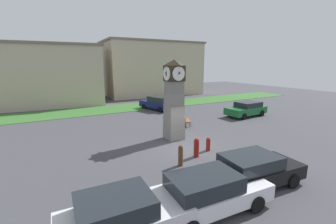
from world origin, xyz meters
TOP-DOWN VIEW (x-y plane):
  - ground_plane at (0.00, 0.00)m, footprint 82.40×82.40m
  - clock_tower at (0.15, 2.12)m, footprint 1.52×1.44m
  - bollard_near_tower at (-1.78, -1.90)m, footprint 0.26×0.26m
  - bollard_mid_row at (-0.36, -1.34)m, footprint 0.31×0.31m
  - bollard_far_row at (0.86, -0.93)m, footprint 0.27×0.27m
  - car_navy_sedan at (-6.08, -5.47)m, footprint 4.07×2.08m
  - car_near_tower at (-2.87, -5.60)m, footprint 4.67×2.08m
  - car_by_building at (0.01, -5.15)m, footprint 4.49×2.24m
  - car_far_lot at (10.37, 4.71)m, footprint 4.58×2.28m
  - car_silver_hatch at (3.85, 12.14)m, footprint 3.33×4.88m
  - bench at (2.92, 4.76)m, footprint 1.18×1.67m
  - warehouse_blue_far at (-9.39, 22.95)m, footprint 18.78×10.82m
  - storefront_low_left at (9.22, 25.50)m, footprint 16.77×9.75m
  - grass_verge_far at (3.58, 15.11)m, footprint 49.44×5.12m

SIDE VIEW (x-z plane):
  - ground_plane at x=0.00m, z-range 0.00..0.00m
  - grass_verge_far at x=3.58m, z-range 0.00..0.04m
  - bollard_far_row at x=0.86m, z-range 0.00..0.87m
  - bench at x=2.92m, z-range 0.07..0.97m
  - bollard_mid_row at x=-0.36m, z-range 0.01..1.15m
  - bollard_near_tower at x=-1.78m, z-range 0.01..1.16m
  - car_by_building at x=0.01m, z-range 0.02..1.48m
  - car_near_tower at x=-2.87m, z-range 0.02..1.50m
  - car_far_lot at x=10.37m, z-range 0.02..1.51m
  - car_navy_sedan at x=-6.08m, z-range 0.01..1.56m
  - car_silver_hatch at x=3.85m, z-range 0.01..1.60m
  - clock_tower at x=0.15m, z-range -0.01..5.63m
  - warehouse_blue_far at x=-9.39m, z-range 0.01..7.82m
  - storefront_low_left at x=9.22m, z-range 0.01..9.04m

